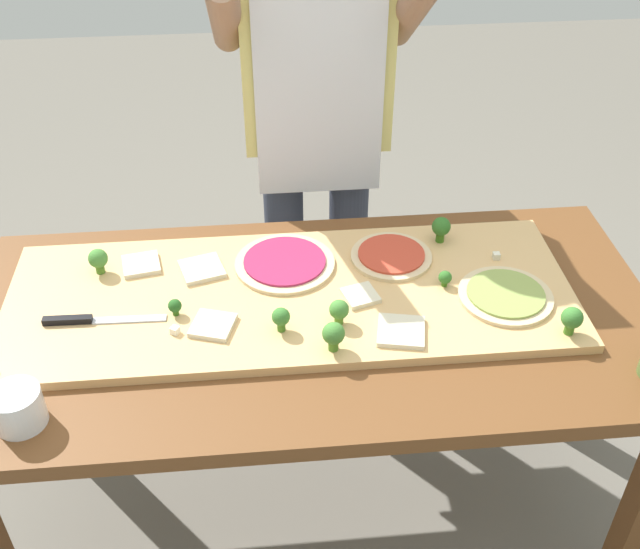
{
  "coord_description": "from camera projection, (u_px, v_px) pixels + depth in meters",
  "views": [
    {
      "loc": [
        -0.12,
        -1.35,
        1.92
      ],
      "look_at": [
        0.01,
        0.01,
        0.87
      ],
      "focal_mm": 42.75,
      "sensor_mm": 36.0,
      "label": 1
    }
  ],
  "objects": [
    {
      "name": "ground_plane",
      "position": [
        316.0,
        510.0,
        2.24
      ],
      "size": [
        8.0,
        8.0,
        0.0
      ],
      "primitive_type": "plane",
      "color": "#6B665B"
    },
    {
      "name": "prep_table",
      "position": [
        315.0,
        346.0,
        1.84
      ],
      "size": [
        1.62,
        0.79,
        0.76
      ],
      "color": "brown",
      "rests_on": "ground"
    },
    {
      "name": "cutting_board",
      "position": [
        291.0,
        296.0,
        1.81
      ],
      "size": [
        1.34,
        0.5,
        0.02
      ],
      "primitive_type": "cube",
      "color": "tan",
      "rests_on": "prep_table"
    },
    {
      "name": "chefs_knife",
      "position": [
        87.0,
        320.0,
        1.72
      ],
      "size": [
        0.28,
        0.03,
        0.02
      ],
      "color": "#B7BABF",
      "rests_on": "cutting_board"
    },
    {
      "name": "pizza_whole_tomato_red",
      "position": [
        391.0,
        256.0,
        1.91
      ],
      "size": [
        0.2,
        0.2,
        0.02
      ],
      "color": "beige",
      "rests_on": "cutting_board"
    },
    {
      "name": "pizza_whole_beet_magenta",
      "position": [
        285.0,
        263.0,
        1.89
      ],
      "size": [
        0.25,
        0.25,
        0.02
      ],
      "color": "beige",
      "rests_on": "cutting_board"
    },
    {
      "name": "pizza_whole_pesto_green",
      "position": [
        506.0,
        295.0,
        1.79
      ],
      "size": [
        0.22,
        0.22,
        0.02
      ],
      "color": "beige",
      "rests_on": "cutting_board"
    },
    {
      "name": "pizza_slice_near_left",
      "position": [
        360.0,
        296.0,
        1.79
      ],
      "size": [
        0.09,
        0.09,
        0.01
      ],
      "primitive_type": "cube",
      "rotation": [
        0.0,
        0.0,
        0.29
      ],
      "color": "beige",
      "rests_on": "cutting_board"
    },
    {
      "name": "pizza_slice_far_right",
      "position": [
        202.0,
        269.0,
        1.87
      ],
      "size": [
        0.12,
        0.12,
        0.01
      ],
      "primitive_type": "cube",
      "rotation": [
        0.0,
        0.0,
        0.28
      ],
      "color": "beige",
      "rests_on": "cutting_board"
    },
    {
      "name": "pizza_slice_center",
      "position": [
        401.0,
        331.0,
        1.69
      ],
      "size": [
        0.12,
        0.12,
        0.01
      ],
      "primitive_type": "cube",
      "rotation": [
        0.0,
        0.0,
        -0.21
      ],
      "color": "beige",
      "rests_on": "cutting_board"
    },
    {
      "name": "pizza_slice_near_right",
      "position": [
        213.0,
        325.0,
        1.7
      ],
      "size": [
        0.11,
        0.11,
        0.01
      ],
      "primitive_type": "cube",
      "rotation": [
        0.0,
        0.0,
        -0.31
      ],
      "color": "beige",
      "rests_on": "cutting_board"
    },
    {
      "name": "pizza_slice_far_left",
      "position": [
        141.0,
        264.0,
        1.88
      ],
      "size": [
        0.1,
        0.1,
        0.01
      ],
      "primitive_type": "cube",
      "rotation": [
        0.0,
        0.0,
        0.18
      ],
      "color": "beige",
      "rests_on": "cutting_board"
    },
    {
      "name": "broccoli_floret_front_left",
      "position": [
        445.0,
        278.0,
        1.81
      ],
      "size": [
        0.03,
        0.03,
        0.04
      ],
      "color": "#366618",
      "rests_on": "cutting_board"
    },
    {
      "name": "broccoli_floret_center_left",
      "position": [
        334.0,
        335.0,
        1.62
      ],
      "size": [
        0.05,
        0.05,
        0.07
      ],
      "color": "#487A23",
      "rests_on": "cutting_board"
    },
    {
      "name": "broccoli_floret_back_left",
      "position": [
        572.0,
        319.0,
        1.67
      ],
      "size": [
        0.05,
        0.05,
        0.07
      ],
      "color": "#3F7220",
      "rests_on": "cutting_board"
    },
    {
      "name": "broccoli_floret_front_mid",
      "position": [
        339.0,
        310.0,
        1.7
      ],
      "size": [
        0.04,
        0.04,
        0.06
      ],
      "color": "#487A23",
      "rests_on": "cutting_board"
    },
    {
      "name": "broccoli_floret_front_right",
      "position": [
        441.0,
        227.0,
        1.95
      ],
      "size": [
        0.05,
        0.05,
        0.07
      ],
      "color": "#366618",
      "rests_on": "cutting_board"
    },
    {
      "name": "broccoli_floret_center_right",
      "position": [
        281.0,
        318.0,
        1.68
      ],
      "size": [
        0.04,
        0.04,
        0.06
      ],
      "color": "#3F7220",
      "rests_on": "cutting_board"
    },
    {
      "name": "broccoli_floret_back_right",
      "position": [
        175.0,
        305.0,
        1.73
      ],
      "size": [
        0.03,
        0.03,
        0.04
      ],
      "color": "#2C5915",
      "rests_on": "cutting_board"
    },
    {
      "name": "broccoli_floret_back_mid",
      "position": [
        98.0,
        259.0,
        1.84
      ],
      "size": [
        0.05,
        0.05,
        0.07
      ],
      "color": "#487A23",
      "rests_on": "cutting_board"
    },
    {
      "name": "cheese_crumble_b",
      "position": [
        496.0,
        256.0,
        1.91
      ],
      "size": [
        0.02,
        0.02,
        0.02
      ],
      "primitive_type": "cube",
      "rotation": [
        0.0,
        0.0,
        1.52
      ],
      "color": "silver",
      "rests_on": "cutting_board"
    },
    {
      "name": "cheese_crumble_c",
      "position": [
        175.0,
        330.0,
        1.69
      ],
      "size": [
        0.02,
        0.02,
        0.02
      ],
      "primitive_type": "cube",
      "rotation": [
        0.0,
        0.0,
        1.01
      ],
      "color": "white",
      "rests_on": "cutting_board"
    },
    {
      "name": "flour_cup",
      "position": [
        18.0,
        410.0,
        1.49
      ],
      "size": [
        0.1,
        0.1,
        0.08
      ],
      "color": "white",
      "rests_on": "prep_table"
    },
    {
      "name": "cook_center",
      "position": [
        316.0,
        107.0,
        2.12
      ],
      "size": [
        0.54,
        0.39,
        1.67
      ],
      "color": "#333847",
      "rests_on": "ground"
    }
  ]
}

